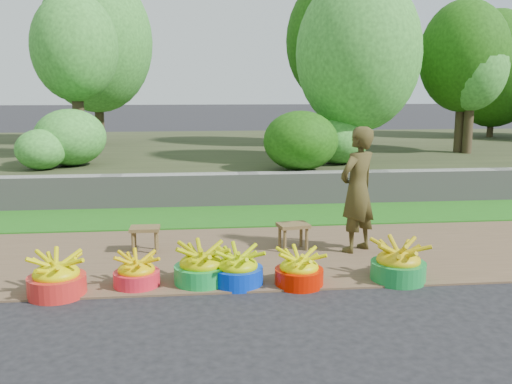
{
  "coord_description": "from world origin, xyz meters",
  "views": [
    {
      "loc": [
        -0.87,
        -5.19,
        1.96
      ],
      "look_at": [
        -0.17,
        1.3,
        0.75
      ],
      "focal_mm": 40.0,
      "sensor_mm": 36.0,
      "label": 1
    }
  ],
  "objects": [
    {
      "name": "ground_plane",
      "position": [
        0.0,
        0.0,
        0.0
      ],
      "size": [
        120.0,
        120.0,
        0.0
      ],
      "primitive_type": "plane",
      "color": "black",
      "rests_on": "ground"
    },
    {
      "name": "dirt_shoulder",
      "position": [
        0.0,
        1.25,
        0.01
      ],
      "size": [
        80.0,
        2.5,
        0.02
      ],
      "primitive_type": "cube",
      "color": "brown",
      "rests_on": "ground"
    },
    {
      "name": "grass_verge",
      "position": [
        0.0,
        3.25,
        0.02
      ],
      "size": [
        80.0,
        1.5,
        0.04
      ],
      "primitive_type": "cube",
      "color": "#206816",
      "rests_on": "ground"
    },
    {
      "name": "retaining_wall",
      "position": [
        0.0,
        4.1,
        0.28
      ],
      "size": [
        80.0,
        0.35,
        0.55
      ],
      "primitive_type": "cube",
      "color": "gray",
      "rests_on": "ground"
    },
    {
      "name": "earth_bank",
      "position": [
        0.0,
        9.0,
        0.25
      ],
      "size": [
        80.0,
        10.0,
        0.5
      ],
      "primitive_type": "cube",
      "color": "#31381E",
      "rests_on": "ground"
    },
    {
      "name": "vegetation",
      "position": [
        5.14,
        7.6,
        2.75
      ],
      "size": [
        38.23,
        8.25,
        4.56
      ],
      "color": "#382D1B",
      "rests_on": "earth_bank"
    },
    {
      "name": "basin_a",
      "position": [
        -2.2,
        0.14,
        0.18
      ],
      "size": [
        0.55,
        0.55,
        0.41
      ],
      "color": "red",
      "rests_on": "ground"
    },
    {
      "name": "basin_b",
      "position": [
        -1.47,
        0.29,
        0.15
      ],
      "size": [
        0.46,
        0.46,
        0.34
      ],
      "color": "red",
      "rests_on": "ground"
    },
    {
      "name": "basin_c",
      "position": [
        -0.83,
        0.31,
        0.18
      ],
      "size": [
        0.55,
        0.55,
        0.41
      ],
      "color": "green",
      "rests_on": "ground"
    },
    {
      "name": "basin_d",
      "position": [
        -0.47,
        0.25,
        0.17
      ],
      "size": [
        0.51,
        0.51,
        0.38
      ],
      "color": "#0530C1",
      "rests_on": "ground"
    },
    {
      "name": "basin_e",
      "position": [
        0.14,
        0.16,
        0.16
      ],
      "size": [
        0.49,
        0.49,
        0.36
      ],
      "color": "#C11300",
      "rests_on": "ground"
    },
    {
      "name": "basin_f",
      "position": [
        1.17,
        0.19,
        0.19
      ],
      "size": [
        0.56,
        0.56,
        0.42
      ],
      "color": "#168135",
      "rests_on": "ground"
    },
    {
      "name": "stool_left",
      "position": [
        -1.48,
        1.46,
        0.26
      ],
      "size": [
        0.35,
        0.27,
        0.31
      ],
      "rotation": [
        0.0,
        0.0,
        -0.01
      ],
      "color": "brown",
      "rests_on": "dirt_shoulder"
    },
    {
      "name": "stool_right",
      "position": [
        0.29,
        1.38,
        0.27
      ],
      "size": [
        0.4,
        0.33,
        0.32
      ],
      "rotation": [
        0.0,
        0.0,
        0.17
      ],
      "color": "brown",
      "rests_on": "dirt_shoulder"
    },
    {
      "name": "vendor_woman",
      "position": [
        1.03,
        1.25,
        0.76
      ],
      "size": [
        0.65,
        0.61,
        1.49
      ],
      "primitive_type": "imported",
      "rotation": [
        0.0,
        0.0,
        3.78
      ],
      "color": "black",
      "rests_on": "dirt_shoulder"
    }
  ]
}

